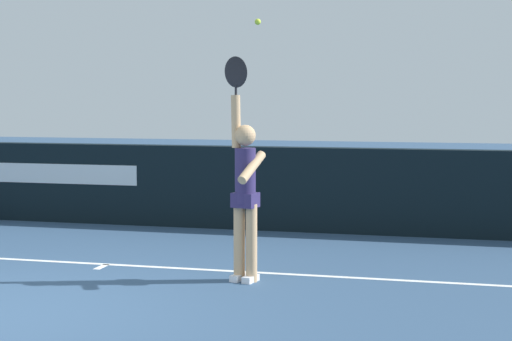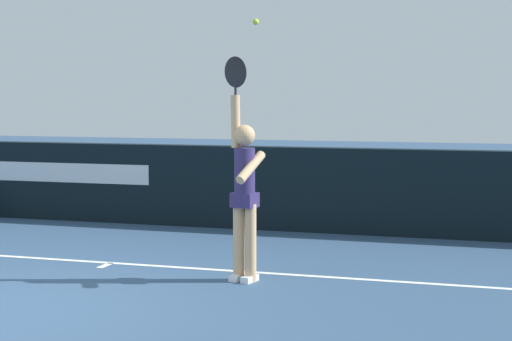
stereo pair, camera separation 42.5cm
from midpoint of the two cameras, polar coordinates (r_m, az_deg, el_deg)
name	(u,v)px [view 2 (the right image)]	position (r m, az deg, el deg)	size (l,w,h in m)	color
ground_plane	(0,310)	(8.24, -15.95, -9.31)	(60.00, 60.00, 0.00)	#314C6B
back_wall	(198,186)	(12.86, -3.09, -1.06)	(16.07, 0.29, 1.27)	black
tennis_player	(244,188)	(8.96, 0.52, -1.25)	(0.48, 0.51, 2.48)	tan
tennis_ball	(256,22)	(8.65, 1.41, 10.30)	(0.06, 0.06, 0.06)	#C6E735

